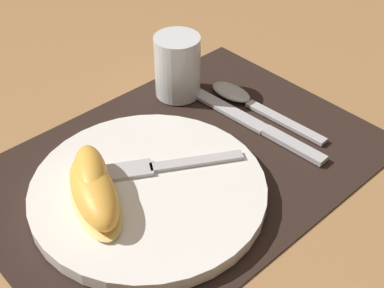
% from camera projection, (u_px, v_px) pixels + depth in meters
% --- Properties ---
extents(ground_plane, '(3.00, 3.00, 0.00)m').
position_uv_depth(ground_plane, '(183.00, 165.00, 0.65)').
color(ground_plane, '#A37547').
extents(placemat, '(0.48, 0.34, 0.00)m').
position_uv_depth(placemat, '(183.00, 164.00, 0.65)').
color(placemat, black).
rests_on(placemat, ground_plane).
extents(plate, '(0.27, 0.27, 0.02)m').
position_uv_depth(plate, '(148.00, 190.00, 0.60)').
color(plate, white).
rests_on(plate, placemat).
extents(juice_glass, '(0.06, 0.06, 0.09)m').
position_uv_depth(juice_glass, '(178.00, 70.00, 0.74)').
color(juice_glass, silver).
rests_on(juice_glass, placemat).
extents(knife, '(0.03, 0.23, 0.01)m').
position_uv_depth(knife, '(255.00, 124.00, 0.70)').
color(knife, '#BCBCC1').
rests_on(knife, placemat).
extents(spoon, '(0.04, 0.19, 0.01)m').
position_uv_depth(spoon, '(245.00, 100.00, 0.74)').
color(spoon, '#BCBCC1').
rests_on(spoon, placemat).
extents(fork, '(0.16, 0.11, 0.00)m').
position_uv_depth(fork, '(159.00, 166.00, 0.62)').
color(fork, '#BCBCC1').
rests_on(fork, plate).
extents(citrus_wedge_0, '(0.08, 0.11, 0.04)m').
position_uv_depth(citrus_wedge_0, '(91.00, 179.00, 0.58)').
color(citrus_wedge_0, '#F4DB84').
rests_on(citrus_wedge_0, plate).
extents(citrus_wedge_1, '(0.09, 0.13, 0.04)m').
position_uv_depth(citrus_wedge_1, '(93.00, 192.00, 0.56)').
color(citrus_wedge_1, '#F4DB84').
rests_on(citrus_wedge_1, plate).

